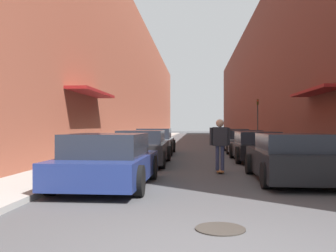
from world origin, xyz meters
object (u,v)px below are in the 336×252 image
(parked_car_right_1, at_px, (256,147))
(skateboarder, at_px, (220,140))
(parked_car_left_0, at_px, (108,161))
(parked_car_left_1, at_px, (142,148))
(parked_car_left_2, at_px, (155,142))
(parked_car_right_3, at_px, (235,138))
(parked_car_right_2, at_px, (244,142))
(manhole_cover, at_px, (220,229))
(parked_car_right_0, at_px, (293,158))
(traffic_light, at_px, (258,116))

(parked_car_right_1, relative_size, skateboarder, 2.50)
(skateboarder, bearing_deg, parked_car_left_0, -134.32)
(parked_car_left_1, bearing_deg, skateboarder, -40.28)
(parked_car_left_2, relative_size, parked_car_right_3, 1.07)
(parked_car_right_1, bearing_deg, parked_car_right_2, 88.72)
(parked_car_right_1, distance_m, skateboarder, 4.38)
(parked_car_left_2, bearing_deg, manhole_cover, -80.08)
(parked_car_right_0, relative_size, parked_car_right_2, 0.98)
(parked_car_left_0, distance_m, skateboarder, 4.05)
(parked_car_left_1, relative_size, traffic_light, 1.24)
(traffic_light, bearing_deg, parked_car_right_3, -113.68)
(parked_car_left_1, distance_m, parked_car_right_1, 4.79)
(parked_car_left_0, bearing_deg, parked_car_right_2, 68.28)
(manhole_cover, bearing_deg, parked_car_left_1, 105.07)
(parked_car_left_1, distance_m, traffic_light, 18.60)
(parked_car_left_2, relative_size, parked_car_right_0, 0.99)
(parked_car_left_2, distance_m, skateboarder, 8.06)
(parked_car_right_3, bearing_deg, parked_car_left_0, -105.66)
(traffic_light, bearing_deg, manhole_cover, -100.39)
(parked_car_right_1, height_order, parked_car_right_2, parked_car_right_2)
(parked_car_right_3, xyz_separation_m, traffic_light, (2.45, 5.58, 1.68))
(skateboarder, bearing_deg, parked_car_right_3, 82.28)
(parked_car_right_1, xyz_separation_m, skateboarder, (-1.75, -3.99, 0.42))
(parked_car_right_2, xyz_separation_m, manhole_cover, (-2.26, -15.21, -0.59))
(manhole_cover, bearing_deg, parked_car_right_2, 81.54)
(skateboarder, bearing_deg, parked_car_right_0, -42.18)
(parked_car_left_0, bearing_deg, parked_car_left_1, 89.23)
(parked_car_left_0, xyz_separation_m, parked_car_left_2, (-0.02, 10.42, 0.03))
(parked_car_right_0, xyz_separation_m, manhole_cover, (-2.19, -4.75, -0.59))
(parked_car_left_0, height_order, parked_car_right_1, parked_car_left_0)
(parked_car_right_3, bearing_deg, manhole_cover, -96.44)
(parked_car_right_2, bearing_deg, parked_car_left_2, -164.40)
(parked_car_left_1, xyz_separation_m, parked_car_left_2, (-0.09, 5.21, 0.02))
(parked_car_left_2, xyz_separation_m, manhole_cover, (2.43, -13.90, -0.63))
(parked_car_left_0, bearing_deg, parked_car_right_0, 15.38)
(skateboarder, relative_size, manhole_cover, 2.36)
(parked_car_right_1, bearing_deg, skateboarder, -113.66)
(parked_car_right_3, bearing_deg, parked_car_left_2, -126.64)
(skateboarder, bearing_deg, traffic_light, 77.46)
(parked_car_right_0, bearing_deg, traffic_light, 83.12)
(parked_car_right_1, distance_m, traffic_light, 15.76)
(parked_car_left_0, relative_size, manhole_cover, 5.78)
(parked_car_right_2, bearing_deg, parked_car_right_0, -90.40)
(parked_car_left_0, bearing_deg, skateboarder, 45.68)
(skateboarder, distance_m, traffic_light, 19.97)
(skateboarder, relative_size, traffic_light, 0.47)
(parked_car_right_0, xyz_separation_m, traffic_light, (2.54, 21.07, 1.68))
(parked_car_right_2, distance_m, traffic_light, 11.02)
(parked_car_left_2, bearing_deg, parked_car_left_0, -89.89)
(parked_car_right_3, distance_m, traffic_light, 6.32)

